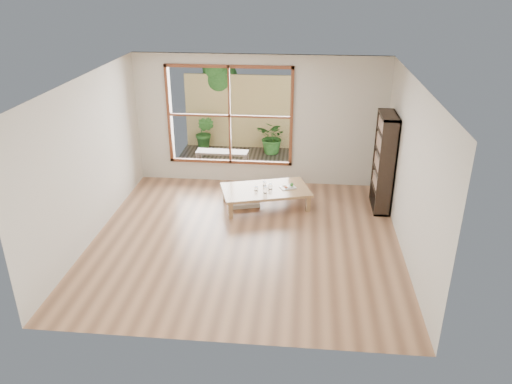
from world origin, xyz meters
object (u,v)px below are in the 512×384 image
bookshelf (384,162)px  garden_bench (222,154)px  low_table (266,191)px  food_tray (289,187)px

bookshelf → garden_bench: bearing=152.2°
low_table → food_tray: bearing=-3.8°
low_table → bookshelf: size_ratio=1.00×
food_tray → bookshelf: bearing=-22.7°
bookshelf → low_table: bearing=-175.8°
low_table → bookshelf: 2.20m
low_table → food_tray: 0.44m
low_table → garden_bench: size_ratio=1.54×
low_table → garden_bench: (-1.12, 1.86, 0.02)m
bookshelf → garden_bench: 3.70m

